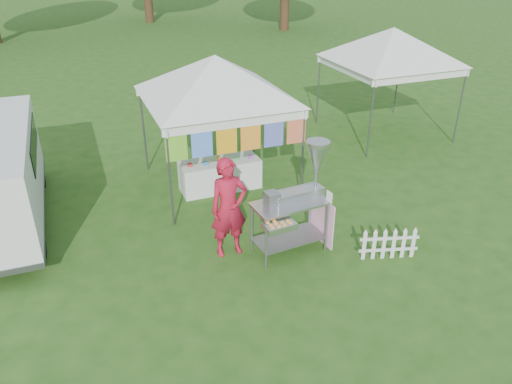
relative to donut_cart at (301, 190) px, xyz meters
name	(u,v)px	position (x,y,z in m)	size (l,w,h in m)	color
ground	(280,266)	(-0.56, -0.39, -1.21)	(120.00, 120.00, 0.00)	#234F16
canopy_main	(215,55)	(-0.56, 3.11, 1.77)	(4.24, 4.24, 3.45)	#59595E
canopy_right	(394,28)	(4.94, 4.61, 1.78)	(4.24, 4.24, 3.45)	#59595E
donut_cart	(301,190)	(0.00, 0.00, 0.00)	(1.48, 1.13, 2.06)	gray
vendor	(229,208)	(-1.24, 0.35, -0.28)	(0.68, 0.45, 1.87)	#AD152E
picket_fence	(389,245)	(1.35, -0.88, -0.93)	(1.04, 0.33, 0.56)	silver
display_table	(220,175)	(-0.61, 2.89, -0.87)	(1.80, 0.70, 0.69)	white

